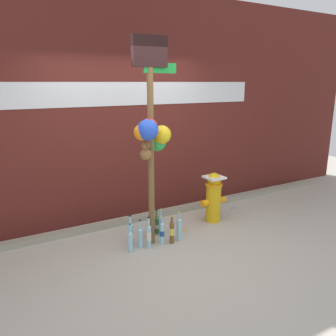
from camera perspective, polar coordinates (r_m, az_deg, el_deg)
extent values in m
plane|color=#ADA899|center=(4.37, 0.14, -14.34)|extent=(14.00, 14.00, 0.00)
cube|color=#561E19|center=(5.21, -8.18, 9.94)|extent=(10.00, 0.20, 3.42)
cube|color=silver|center=(5.11, -7.55, 12.36)|extent=(4.67, 0.01, 0.34)
cube|color=gray|center=(5.27, -6.04, -8.69)|extent=(8.00, 0.12, 0.08)
cylinder|color=brown|center=(4.22, -2.92, 3.08)|extent=(0.08, 0.08, 2.55)
cube|color=#198C33|center=(4.20, -1.34, 16.59)|extent=(0.46, 0.06, 0.12)
cube|color=black|center=(4.15, -3.14, 19.18)|extent=(0.44, 0.09, 0.36)
sphere|color=yellow|center=(4.30, -1.04, 5.68)|extent=(0.24, 0.24, 0.24)
sphere|color=orange|center=(4.00, -4.50, 6.04)|extent=(0.20, 0.20, 0.20)
sphere|color=blue|center=(3.99, -3.44, 6.45)|extent=(0.26, 0.26, 0.26)
sphere|color=green|center=(4.39, -1.79, 4.41)|extent=(0.24, 0.24, 0.24)
sphere|color=red|center=(4.05, -3.20, 6.97)|extent=(0.21, 0.21, 0.21)
sphere|color=brown|center=(4.12, -3.78, 2.30)|extent=(0.14, 0.14, 0.14)
sphere|color=brown|center=(4.09, -3.80, 3.79)|extent=(0.10, 0.10, 0.10)
sphere|color=brown|center=(4.08, -4.23, 4.17)|extent=(0.04, 0.04, 0.04)
sphere|color=brown|center=(4.10, -3.39, 4.26)|extent=(0.04, 0.04, 0.04)
sphere|color=brown|center=(4.06, -3.54, 3.70)|extent=(0.04, 0.04, 0.04)
cylinder|color=gold|center=(5.25, 7.68, -5.95)|extent=(0.23, 0.23, 0.58)
cylinder|color=orange|center=(5.15, 7.79, -2.78)|extent=(0.26, 0.26, 0.03)
sphere|color=gold|center=(5.13, 7.82, -1.99)|extent=(0.22, 0.22, 0.22)
cylinder|color=orange|center=(5.15, 6.22, -5.98)|extent=(0.10, 0.10, 0.10)
cylinder|color=orange|center=(5.33, 9.11, -5.33)|extent=(0.10, 0.10, 0.10)
cube|color=white|center=(5.12, 7.83, -1.58)|extent=(0.28, 0.28, 0.03)
cylinder|color=brown|center=(4.56, 0.66, -10.95)|extent=(0.06, 0.06, 0.29)
cone|color=brown|center=(4.50, 0.67, -9.12)|extent=(0.06, 0.06, 0.02)
cylinder|color=brown|center=(4.48, 0.67, -8.60)|extent=(0.03, 0.03, 0.06)
cylinder|color=#D8C64C|center=(4.56, 0.66, -10.73)|extent=(0.06, 0.06, 0.10)
cylinder|color=gold|center=(4.47, 0.67, -8.15)|extent=(0.03, 0.03, 0.01)
cylinder|color=#93CCE0|center=(4.56, -1.03, -11.06)|extent=(0.06, 0.06, 0.28)
cone|color=#93CCE0|center=(4.49, -1.04, -9.30)|extent=(0.06, 0.06, 0.02)
cylinder|color=#93CCE0|center=(4.48, -1.04, -8.85)|extent=(0.03, 0.03, 0.05)
cylinder|color=#1E478C|center=(4.56, -1.03, -11.00)|extent=(0.06, 0.06, 0.07)
cylinder|color=gold|center=(4.47, -1.04, -8.48)|extent=(0.03, 0.03, 0.01)
cylinder|color=#93CCE0|center=(4.48, -4.69, -11.81)|extent=(0.06, 0.06, 0.25)
cone|color=#93CCE0|center=(4.42, -4.73, -10.23)|extent=(0.06, 0.06, 0.02)
cylinder|color=#93CCE0|center=(4.40, -4.75, -9.50)|extent=(0.03, 0.03, 0.10)
cylinder|color=black|center=(4.38, -4.76, -8.84)|extent=(0.03, 0.03, 0.01)
cylinder|color=#337038|center=(4.86, -1.93, -9.72)|extent=(0.07, 0.07, 0.23)
cone|color=#337038|center=(4.81, -1.95, -8.30)|extent=(0.07, 0.07, 0.03)
cylinder|color=#337038|center=(4.78, -1.95, -7.62)|extent=(0.03, 0.03, 0.09)
cylinder|color=silver|center=(4.86, -1.93, -9.81)|extent=(0.08, 0.08, 0.06)
cylinder|color=black|center=(4.76, -1.96, -7.03)|extent=(0.03, 0.03, 0.01)
cylinder|color=#93CCE0|center=(4.78, -1.18, -9.88)|extent=(0.06, 0.06, 0.27)
cone|color=#93CCE0|center=(4.73, -1.19, -8.26)|extent=(0.06, 0.06, 0.02)
cylinder|color=#93CCE0|center=(4.70, -1.19, -7.60)|extent=(0.03, 0.03, 0.09)
cylinder|color=gold|center=(4.68, -1.19, -7.01)|extent=(0.03, 0.03, 0.01)
cylinder|color=#93CCE0|center=(4.53, -6.36, -11.20)|extent=(0.07, 0.07, 0.30)
cone|color=#93CCE0|center=(4.46, -6.42, -9.31)|extent=(0.07, 0.07, 0.03)
cylinder|color=#93CCE0|center=(4.44, -6.44, -8.63)|extent=(0.03, 0.03, 0.09)
cylinder|color=silver|center=(4.53, -6.36, -11.24)|extent=(0.07, 0.07, 0.10)
cylinder|color=black|center=(4.42, -6.46, -8.04)|extent=(0.04, 0.04, 0.01)
cylinder|color=#93CCE0|center=(4.46, -3.25, -11.62)|extent=(0.06, 0.06, 0.29)
cone|color=#93CCE0|center=(4.39, -3.27, -9.77)|extent=(0.06, 0.06, 0.02)
cylinder|color=#93CCE0|center=(4.37, -3.29, -9.04)|extent=(0.03, 0.03, 0.10)
cylinder|color=silver|center=(4.45, -3.25, -11.44)|extent=(0.06, 0.06, 0.12)
cylinder|color=black|center=(4.35, -3.30, -8.36)|extent=(0.03, 0.03, 0.01)
cylinder|color=#93CCE0|center=(4.66, 1.88, -10.44)|extent=(0.07, 0.07, 0.29)
cone|color=#93CCE0|center=(4.60, 1.90, -8.65)|extent=(0.07, 0.07, 0.03)
cylinder|color=#93CCE0|center=(4.58, 1.90, -8.04)|extent=(0.03, 0.03, 0.08)
cylinder|color=gold|center=(4.56, 1.91, -7.51)|extent=(0.03, 0.03, 0.01)
cylinder|color=#B2DBEA|center=(4.78, -2.63, -10.30)|extent=(0.07, 0.07, 0.21)
cone|color=#B2DBEA|center=(4.74, -2.65, -9.01)|extent=(0.07, 0.07, 0.03)
cylinder|color=#B2DBEA|center=(4.71, -2.66, -8.36)|extent=(0.03, 0.03, 0.09)
cylinder|color=#1E478C|center=(4.79, -2.63, -10.53)|extent=(0.07, 0.07, 0.08)
cylinder|color=black|center=(4.69, -2.66, -7.80)|extent=(0.03, 0.03, 0.01)
cylinder|color=#93CCE0|center=(4.39, -6.41, -12.42)|extent=(0.06, 0.06, 0.25)
cone|color=#93CCE0|center=(4.33, -6.46, -10.79)|extent=(0.06, 0.06, 0.02)
cylinder|color=#93CCE0|center=(4.30, -6.49, -10.09)|extent=(0.02, 0.02, 0.09)
cylinder|color=black|center=(4.28, -6.51, -9.46)|extent=(0.03, 0.03, 0.01)
cube|color=#8C99B2|center=(5.92, 11.02, -6.64)|extent=(0.13, 0.08, 0.01)
cube|color=tan|center=(5.00, 2.79, -10.46)|extent=(0.10, 0.12, 0.01)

